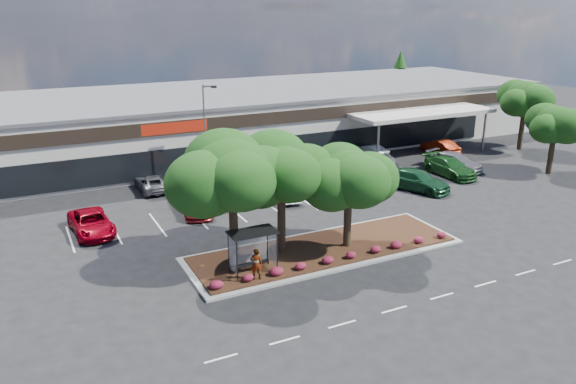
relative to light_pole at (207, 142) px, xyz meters
name	(u,v)px	position (x,y,z in m)	size (l,w,h in m)	color
ground	(386,270)	(4.03, -21.10, -3.87)	(160.00, 160.00, 0.00)	black
retail_store	(205,120)	(4.09, 12.80, -0.72)	(80.40, 25.20, 6.25)	beige
landscape_island	(324,250)	(2.03, -17.10, -3.75)	(18.00, 6.00, 0.26)	#979792
lane_markings	(303,215)	(3.88, -10.68, -3.86)	(33.12, 20.06, 0.01)	silver
shrub_row	(342,256)	(2.03, -19.20, -3.36)	(17.00, 0.80, 0.50)	maroon
bus_shelter	(252,239)	(-3.47, -18.15, -1.56)	(2.75, 1.55, 2.59)	black
island_tree_west	(233,201)	(-3.97, -16.60, 0.33)	(7.20, 7.20, 7.89)	#16360C
island_tree_mid	(281,194)	(-0.47, -15.90, 0.05)	(6.60, 6.60, 7.32)	#16360C
island_tree_east	(348,198)	(3.53, -17.40, -0.36)	(5.80, 5.80, 6.50)	#16360C
tree_east_near	(553,140)	(30.03, -11.10, -0.62)	(5.60, 5.60, 6.51)	#16360C
tree_east_far	(523,115)	(35.03, -3.10, -0.06)	(6.40, 6.40, 7.62)	#16360C
conifer_north_east	(399,80)	(38.03, 22.90, 0.63)	(3.96, 3.96, 9.00)	#16360C
person_waiting	(256,264)	(-3.64, -19.14, -2.67)	(0.69, 0.45, 1.88)	#594C47
light_pole	(207,142)	(0.00, 0.00, 0.00)	(1.41, 0.75, 8.80)	#979792
car_0	(91,223)	(-10.95, -7.16, -3.11)	(2.51, 5.45, 1.51)	#900011
car_1	(196,203)	(-3.13, -6.45, -3.11)	(2.13, 5.24, 1.52)	maroon
car_2	(219,197)	(-1.01, -5.51, -3.19)	(1.60, 3.97, 1.35)	slate
car_3	(283,188)	(4.34, -6.29, -3.03)	(1.79, 5.12, 1.69)	silver
car_4	(340,184)	(9.16, -7.43, -3.07)	(2.64, 5.73, 1.59)	brown
car_5	(335,183)	(9.24, -6.48, -3.19)	(1.92, 4.72, 1.37)	#B5B5B5
car_6	(416,180)	(15.55, -9.48, -3.01)	(2.41, 5.94, 1.72)	#174424
car_7	(450,167)	(21.04, -7.54, -3.04)	(2.34, 5.76, 1.67)	#18481A
car_8	(455,162)	(22.91, -6.14, -3.06)	(2.27, 5.58, 1.62)	slate
car_9	(151,183)	(-4.93, 0.48, -3.20)	(2.21, 4.80, 1.33)	#515158
car_10	(188,192)	(-2.87, -3.33, -3.15)	(2.02, 4.96, 1.44)	#701E05
car_11	(230,186)	(0.82, -3.28, -3.17)	(1.65, 4.10, 1.40)	#B0B6BB
car_12	(235,186)	(1.12, -3.60, -3.20)	(1.57, 3.91, 1.33)	black
car_13	(294,168)	(7.94, -1.18, -3.03)	(1.99, 4.96, 1.69)	white
car_14	(301,161)	(9.74, 0.73, -3.08)	(1.67, 4.78, 1.58)	#1B4318
car_15	(384,161)	(16.84, -2.93, -3.06)	(1.92, 4.76, 1.62)	slate
car_16	(369,151)	(18.03, 1.26, -3.17)	(1.48, 4.26, 1.40)	#B4B4B4
car_17	(440,147)	(25.73, -0.79, -3.08)	(1.67, 4.78, 1.58)	maroon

